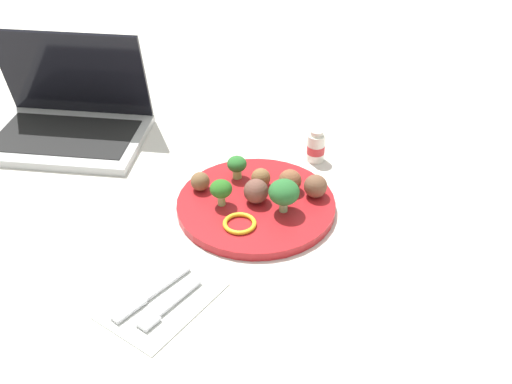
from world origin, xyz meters
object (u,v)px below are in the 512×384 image
Objects in this scene: meatball_front_left at (316,186)px; yogurt_bottle at (315,147)px; broccoli_floret_back_left at (237,165)px; fork at (167,306)px; meatball_back_right at (261,178)px; knife at (149,295)px; broccoli_floret_front_left at (284,193)px; laptop at (68,119)px; broccoli_floret_near_rim at (221,190)px; plate at (256,205)px; meatball_back_left at (200,181)px; napkin at (162,300)px; meatball_mid_right at (257,191)px; pepper_ring_back_left at (240,223)px; meatball_front_right at (290,181)px.

meatball_front_left is 0.15m from yogurt_bottle.
broccoli_floret_back_left is 0.37× the size of fork.
meatball_back_right is 0.24× the size of knife.
broccoli_floret_front_left is 0.20m from yogurt_bottle.
laptop is at bearing -80.50° from broccoli_floret_back_left.
broccoli_floret_near_rim is at bearing -9.61° from yogurt_bottle.
broccoli_floret_near_rim is (0.04, -0.04, 0.04)m from plate.
meatball_back_left is (0.04, -0.16, -0.02)m from broccoli_floret_front_left.
knife is at bearing 0.79° from plate.
yogurt_bottle is (-0.12, -0.08, -0.01)m from meatball_front_left.
yogurt_bottle reaches higher than broccoli_floret_near_rim.
meatball_back_left is 0.52× the size of yogurt_bottle.
broccoli_floret_back_left reaches higher than meatball_back_left.
plate is at bearing -175.17° from napkin.
meatball_mid_right reaches higher than pepper_ring_back_left.
meatball_back_left is at bearing -149.47° from fork.
broccoli_floret_near_rim is 0.11m from broccoli_floret_front_left.
meatball_front_left is at bearing 103.88° from broccoli_floret_back_left.
pepper_ring_back_left reaches higher than plate.
broccoli_floret_front_left is 1.72× the size of meatball_back_right.
meatball_back_right is 0.31m from napkin.
knife is (0.35, -0.07, -0.03)m from meatball_front_left.
broccoli_floret_near_rim reaches higher than meatball_front_right.
yogurt_bottle is at bearing -148.01° from meatball_front_left.
yogurt_bottle is (-0.47, -0.04, 0.02)m from fork.
napkin is at bearing -8.80° from meatball_front_left.
broccoli_floret_back_left reaches higher than fork.
laptop is at bearing -79.30° from meatball_front_left.
meatball_front_left is at bearing 108.61° from meatball_back_right.
broccoli_floret_front_left is 0.16m from meatball_back_left.
broccoli_floret_near_rim is 1.39× the size of meatball_back_right.
broccoli_floret_front_left is 0.06m from meatball_mid_right.
meatball_back_right is (-0.04, -0.02, 0.03)m from plate.
meatball_front_right is (-0.02, 0.10, -0.01)m from broccoli_floret_back_left.
knife is (0.27, 0.00, -0.00)m from plate.
pepper_ring_back_left is 0.27m from yogurt_bottle.
broccoli_floret_back_left is 0.78× the size of pepper_ring_back_left.
meatball_back_right is at bearing -154.06° from plate.
napkin is at bearing 16.50° from broccoli_floret_near_rim.
broccoli_floret_front_left reaches higher than knife.
fork is (0.31, 0.11, -0.04)m from broccoli_floret_back_left.
napkin is 0.46m from yogurt_bottle.
meatball_front_right is at bearing 178.83° from napkin.
broccoli_floret_near_rim reaches higher than broccoli_floret_back_left.
laptop is (-0.02, -0.42, -0.01)m from broccoli_floret_near_rim.
meatball_front_left is (-0.12, 0.12, -0.01)m from broccoli_floret_near_rim.
meatball_front_left reaches higher than plate.
meatball_back_right is at bearing -169.00° from fork.
yogurt_bottle reaches higher than meatball_front_left.
plate reaches higher than knife.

